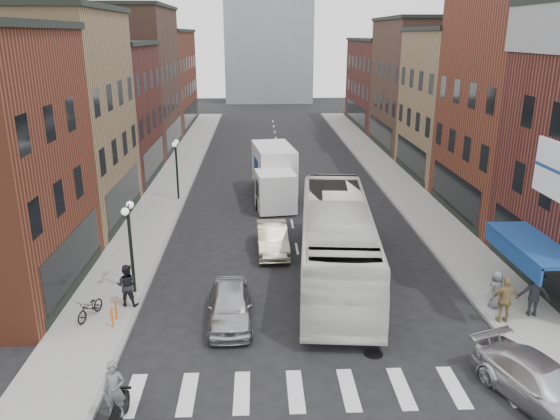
% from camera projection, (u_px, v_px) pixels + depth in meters
% --- Properties ---
extents(ground, '(160.00, 160.00, 0.00)m').
position_uv_depth(ground, '(314.00, 340.00, 20.18)').
color(ground, black).
rests_on(ground, ground).
extents(sidewalk_left, '(3.00, 74.00, 0.15)m').
position_uv_depth(sidewalk_left, '(171.00, 184.00, 40.73)').
color(sidewalk_left, gray).
rests_on(sidewalk_left, ground).
extents(sidewalk_right, '(3.00, 74.00, 0.15)m').
position_uv_depth(sidewalk_right, '(396.00, 182.00, 41.40)').
color(sidewalk_right, gray).
rests_on(sidewalk_right, ground).
extents(curb_left, '(0.20, 74.00, 0.16)m').
position_uv_depth(curb_left, '(191.00, 185.00, 40.81)').
color(curb_left, gray).
rests_on(curb_left, ground).
extents(curb_right, '(0.20, 74.00, 0.16)m').
position_uv_depth(curb_right, '(377.00, 183.00, 41.36)').
color(curb_right, gray).
rests_on(curb_right, ground).
extents(crosswalk_stripes, '(12.00, 2.20, 0.01)m').
position_uv_depth(crosswalk_stripes, '(324.00, 390.00, 17.32)').
color(crosswalk_stripes, silver).
rests_on(crosswalk_stripes, ground).
extents(bldg_left_mid_a, '(10.30, 10.20, 12.30)m').
position_uv_depth(bldg_left_mid_a, '(29.00, 119.00, 30.99)').
color(bldg_left_mid_a, '#9E7E57').
rests_on(bldg_left_mid_a, ground).
extents(bldg_left_mid_b, '(10.30, 10.20, 10.30)m').
position_uv_depth(bldg_left_mid_b, '(84.00, 113.00, 40.81)').
color(bldg_left_mid_b, '#4D1F1B').
rests_on(bldg_left_mid_b, ground).
extents(bldg_left_far_a, '(10.30, 12.20, 13.30)m').
position_uv_depth(bldg_left_far_a, '(117.00, 80.00, 50.80)').
color(bldg_left_far_a, '#513328').
rests_on(bldg_left_far_a, ground).
extents(bldg_left_far_b, '(10.30, 16.20, 11.30)m').
position_uv_depth(bldg_left_far_b, '(147.00, 79.00, 64.42)').
color(bldg_left_far_b, brown).
rests_on(bldg_left_far_b, ground).
extents(bldg_right_mid_a, '(10.30, 10.20, 14.30)m').
position_uv_depth(bldg_right_mid_a, '(548.00, 99.00, 31.87)').
color(bldg_right_mid_a, brown).
rests_on(bldg_right_mid_a, ground).
extents(bldg_right_mid_b, '(10.30, 10.20, 11.30)m').
position_uv_depth(bldg_right_mid_b, '(478.00, 104.00, 41.84)').
color(bldg_right_mid_b, '#9E7E57').
rests_on(bldg_right_mid_b, ground).
extents(bldg_right_far_a, '(10.30, 12.20, 12.30)m').
position_uv_depth(bldg_right_far_a, '(434.00, 85.00, 52.14)').
color(bldg_right_far_a, '#513328').
rests_on(bldg_right_far_a, ground).
extents(bldg_right_far_b, '(10.30, 16.20, 10.30)m').
position_uv_depth(bldg_right_far_b, '(398.00, 83.00, 65.76)').
color(bldg_right_far_b, '#4D1F1B').
rests_on(bldg_right_far_b, ground).
extents(awning_blue, '(1.80, 5.00, 0.78)m').
position_uv_depth(awning_blue, '(528.00, 245.00, 22.10)').
color(awning_blue, navy).
rests_on(awning_blue, ground).
extents(billboard_sign, '(1.52, 3.00, 3.70)m').
position_uv_depth(billboard_sign, '(560.00, 173.00, 19.10)').
color(billboard_sign, black).
rests_on(billboard_sign, ground).
extents(streetlamp_near, '(0.32, 1.22, 4.11)m').
position_uv_depth(streetlamp_near, '(130.00, 232.00, 22.79)').
color(streetlamp_near, black).
rests_on(streetlamp_near, ground).
extents(streetlamp_far, '(0.32, 1.22, 4.11)m').
position_uv_depth(streetlamp_far, '(176.00, 159.00, 36.09)').
color(streetlamp_far, black).
rests_on(streetlamp_far, ground).
extents(bike_rack, '(0.08, 0.68, 0.80)m').
position_uv_depth(bike_rack, '(114.00, 314.00, 20.94)').
color(bike_rack, '#D8590C').
rests_on(bike_rack, sidewalk_left).
extents(box_truck, '(3.08, 8.24, 3.48)m').
position_uv_depth(box_truck, '(274.00, 175.00, 36.83)').
color(box_truck, white).
rests_on(box_truck, ground).
extents(motorcycle_rider, '(0.62, 2.23, 2.27)m').
position_uv_depth(motorcycle_rider, '(116.00, 399.00, 15.25)').
color(motorcycle_rider, black).
rests_on(motorcycle_rider, ground).
extents(transit_bus, '(4.29, 13.28, 3.63)m').
position_uv_depth(transit_bus, '(336.00, 241.00, 24.85)').
color(transit_bus, white).
rests_on(transit_bus, ground).
extents(sedan_left_near, '(1.86, 4.29, 1.44)m').
position_uv_depth(sedan_left_near, '(230.00, 305.00, 21.23)').
color(sedan_left_near, '#ACACB1').
rests_on(sedan_left_near, ground).
extents(sedan_left_far, '(1.67, 4.43, 1.44)m').
position_uv_depth(sedan_left_far, '(272.00, 238.00, 28.18)').
color(sedan_left_far, beige).
rests_on(sedan_left_far, ground).
extents(curb_car, '(3.39, 5.09, 1.37)m').
position_uv_depth(curb_car, '(542.00, 385.00, 16.46)').
color(curb_car, silver).
rests_on(curb_car, ground).
extents(parked_bicycle, '(1.03, 1.70, 0.84)m').
position_uv_depth(parked_bicycle, '(90.00, 308.00, 21.36)').
color(parked_bicycle, black).
rests_on(parked_bicycle, sidewalk_left).
extents(ped_left_solo, '(0.93, 0.62, 1.79)m').
position_uv_depth(ped_left_solo, '(127.00, 285.00, 22.21)').
color(ped_left_solo, black).
rests_on(ped_left_solo, sidewalk_left).
extents(ped_right_a, '(1.37, 0.90, 1.94)m').
position_uv_depth(ped_right_a, '(534.00, 292.00, 21.41)').
color(ped_right_a, black).
rests_on(ped_right_a, sidewalk_right).
extents(ped_right_b, '(1.12, 0.61, 1.86)m').
position_uv_depth(ped_right_b, '(505.00, 300.00, 20.88)').
color(ped_right_b, olive).
rests_on(ped_right_b, sidewalk_right).
extents(ped_right_c, '(0.91, 0.80, 1.58)m').
position_uv_depth(ped_right_c, '(496.00, 289.00, 22.08)').
color(ped_right_c, slate).
rests_on(ped_right_c, sidewalk_right).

